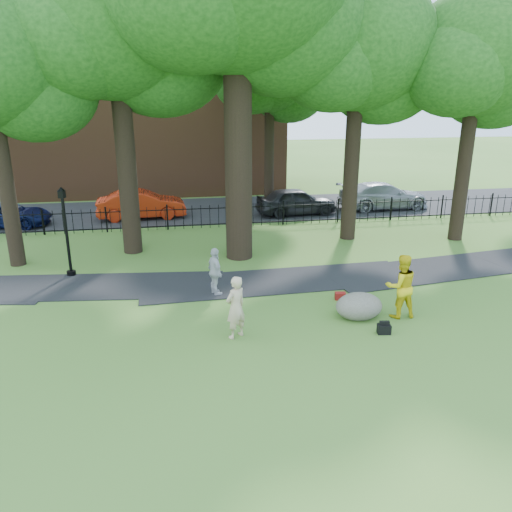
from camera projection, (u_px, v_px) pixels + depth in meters
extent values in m
plane|color=#406A25|center=(271.00, 331.00, 14.66)|extent=(120.00, 120.00, 0.00)
cube|color=black|center=(277.00, 281.00, 18.47)|extent=(36.07, 3.85, 0.03)
cube|color=black|center=(219.00, 210.00, 29.65)|extent=(80.00, 7.00, 0.02)
cube|color=black|center=(226.00, 208.00, 25.58)|extent=(44.00, 0.04, 0.04)
cube|color=black|center=(227.00, 224.00, 25.85)|extent=(44.00, 0.04, 0.04)
cube|color=brown|center=(149.00, 102.00, 34.64)|extent=(18.00, 8.00, 12.00)
cylinder|color=black|center=(238.00, 130.00, 19.57)|extent=(1.10, 1.10, 10.50)
ellipsoid|color=#143D10|center=(281.00, 22.00, 19.59)|extent=(6.72, 6.72, 5.71)
cylinder|color=black|center=(4.00, 170.00, 19.07)|extent=(0.60, 0.60, 7.70)
ellipsoid|color=#143D10|center=(35.00, 88.00, 19.06)|extent=(4.80, 4.80, 4.08)
cylinder|color=black|center=(125.00, 146.00, 20.49)|extent=(0.80, 0.80, 9.10)
ellipsoid|color=#143D10|center=(115.00, 18.00, 18.99)|extent=(7.20, 7.20, 6.12)
ellipsoid|color=#143D10|center=(160.00, 56.00, 20.49)|extent=(5.76, 5.76, 4.90)
ellipsoid|color=#143D10|center=(74.00, 37.00, 18.33)|extent=(5.40, 5.40, 4.59)
cylinder|color=black|center=(352.00, 149.00, 22.64)|extent=(0.70, 0.70, 8.40)
ellipsoid|color=#143D10|center=(359.00, 43.00, 21.25)|extent=(6.60, 6.60, 5.61)
ellipsoid|color=#143D10|center=(382.00, 74.00, 22.63)|extent=(5.28, 5.28, 4.49)
ellipsoid|color=#143D10|center=(333.00, 60.00, 20.65)|extent=(4.95, 4.95, 4.21)
cylinder|color=black|center=(465.00, 154.00, 22.54)|extent=(0.64, 0.64, 8.05)
ellipsoid|color=#143D10|center=(479.00, 52.00, 21.21)|extent=(6.20, 6.20, 5.27)
ellipsoid|color=#143D10|center=(493.00, 81.00, 22.51)|extent=(4.96, 4.96, 4.22)
ellipsoid|color=#143D10|center=(458.00, 69.00, 20.65)|extent=(4.65, 4.65, 3.95)
imported|color=tan|center=(236.00, 307.00, 14.00)|extent=(0.80, 0.75, 1.85)
imported|color=gold|center=(401.00, 286.00, 15.28)|extent=(0.99, 0.77, 2.03)
imported|color=#B3B3B8|center=(215.00, 272.00, 17.00)|extent=(0.69, 1.07, 1.68)
ellipsoid|color=#696657|center=(359.00, 305.00, 15.41)|extent=(1.59, 1.29, 0.85)
cylinder|color=black|center=(67.00, 238.00, 18.58)|extent=(0.11, 0.11, 3.01)
cylinder|color=black|center=(71.00, 273.00, 19.03)|extent=(0.34, 0.34, 0.19)
cube|color=black|center=(62.00, 194.00, 18.07)|extent=(0.26, 0.26, 0.28)
cone|color=black|center=(61.00, 189.00, 18.01)|extent=(0.30, 0.30, 0.15)
cube|color=black|center=(384.00, 329.00, 14.44)|extent=(0.41, 0.29, 0.28)
cube|color=maroon|center=(340.00, 296.00, 16.83)|extent=(0.38, 0.27, 0.24)
imported|color=#B1260D|center=(141.00, 204.00, 27.45)|extent=(4.87, 1.96, 1.57)
imported|color=#0B123B|center=(7.00, 215.00, 25.86)|extent=(4.57, 2.49, 1.22)
imported|color=black|center=(296.00, 201.00, 28.35)|extent=(4.66, 2.19, 1.54)
imported|color=gray|center=(383.00, 196.00, 29.78)|extent=(5.48, 2.41, 1.57)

